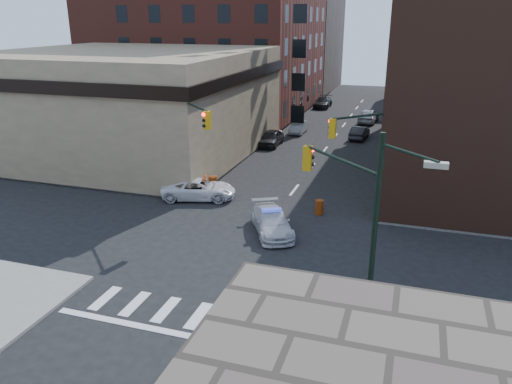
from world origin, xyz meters
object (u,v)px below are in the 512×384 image
Objects in this scene: parked_car_wnear at (271,138)px; barricade_nw_a at (198,182)px; pedestrian_b at (170,179)px; barrel_road at (319,207)px; police_car at (272,222)px; pedestrian_a at (167,172)px; parked_car_enear at (359,133)px; parked_car_wfar at (299,127)px; barrel_bank at (213,184)px; barricade_se_a at (383,321)px; pickup at (199,189)px.

barricade_nw_a is (-1.23, -14.39, -0.08)m from parked_car_wnear.
barrel_road is (10.91, -1.02, -0.49)m from pedestrian_b.
police_car is 11.58m from pedestrian_a.
pedestrian_a is (-9.83, 6.12, 0.24)m from police_car.
parked_car_wfar is at bearing -1.28° from parked_car_enear.
parked_car_enear is 21.01m from barrel_bank.
police_car is at bearing 53.81° from barricade_se_a.
barrel_bank is (-6.05, 5.79, -0.15)m from police_car.
pedestrian_b is 1.21× the size of barricade_nw_a.
police_car is at bearing -35.72° from pedestrian_b.
pickup reaches higher than police_car.
parked_car_wnear reaches higher than barricade_se_a.
pedestrian_a is 12.13m from barrel_road.
barricade_se_a is (4.88, -33.20, -0.06)m from parked_car_enear.
police_car is 1.21× the size of parked_car_wfar.
barrel_bank reaches higher than barricade_se_a.
pedestrian_b reaches higher than parked_car_wnear.
parked_car_wfar reaches higher than barricade_se_a.
pedestrian_b reaches higher than police_car.
pedestrian_a is (-5.30, -19.88, 0.28)m from parked_car_wfar.
parked_car_wnear is 9.44m from parked_car_enear.
parked_car_wfar is 2.39× the size of pedestrian_b.
barricade_nw_a is at bearing -5.99° from pedestrian_a.
parked_car_wnear reaches higher than barrel_bank.
pickup is 4.69× the size of barrel_bank.
parked_car_wnear is at bearing 81.10° from pedestrian_a.
pedestrian_b is at bearing -49.07° from pedestrian_a.
barricade_se_a is 19.33m from barricade_nw_a.
pedestrian_b is (-8.87, 4.67, 0.28)m from police_car.
parked_car_enear is at bearing 67.61° from barrel_bank.
parked_car_wfar is 35.84m from barricade_se_a.
barricade_se_a reaches higher than barrel_road.
barrel_bank is at bearing 165.26° from barrel_road.
parked_car_enear is 2.42× the size of pedestrian_b.
police_car is 8.37m from barrel_bank.
barrel_bank is 0.79× the size of barricade_nw_a.
pedestrian_b is 2.01m from barricade_nw_a.
pickup is at bearing -99.34° from barrel_bank.
pedestrian_b reaches higher than barricade_nw_a.
parked_car_wfar is at bearing -21.12° from pickup.
barricade_se_a is (15.70, -12.67, -0.37)m from pedestrian_b.
pedestrian_a is (-11.78, -19.08, 0.28)m from parked_car_enear.
pedestrian_b reaches higher than barrel_bank.
pedestrian_b is 10.97m from barrel_road.
pedestrian_a reaches higher than parked_car_wnear.
police_car is 1.09× the size of parked_car_wnear.
barrel_road is (11.87, -2.47, -0.45)m from pedestrian_a.
pedestrian_b is at bearing -102.04° from parked_car_wnear.
police_car is at bearing -79.37° from parked_car_wfar.
pickup reaches higher than parked_car_enear.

